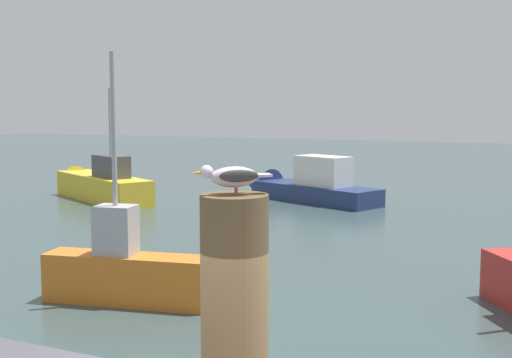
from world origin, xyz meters
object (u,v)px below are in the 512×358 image
(mooring_post, at_px, (235,304))
(seagull, at_px, (233,176))
(boat_navy, at_px, (300,186))
(boat_yellow, at_px, (97,184))
(boat_orange, at_px, (135,272))

(mooring_post, xyz_separation_m, seagull, (-0.01, -0.00, 0.62))
(mooring_post, relative_size, boat_navy, 0.18)
(boat_yellow, relative_size, boat_navy, 1.00)
(mooring_post, xyz_separation_m, boat_yellow, (-13.11, 15.44, -1.71))
(seagull, distance_m, boat_navy, 19.67)
(boat_yellow, xyz_separation_m, boat_orange, (8.37, -9.61, 0.00))
(boat_orange, bearing_deg, boat_yellow, 131.07)
(mooring_post, relative_size, boat_yellow, 0.18)
(boat_yellow, height_order, boat_orange, boat_orange)
(mooring_post, relative_size, seagull, 3.22)
(seagull, relative_size, boat_navy, 0.06)
(seagull, bearing_deg, boat_orange, 129.02)
(boat_yellow, bearing_deg, seagull, -49.69)
(boat_orange, bearing_deg, seagull, -50.98)
(boat_yellow, relative_size, boat_orange, 1.45)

